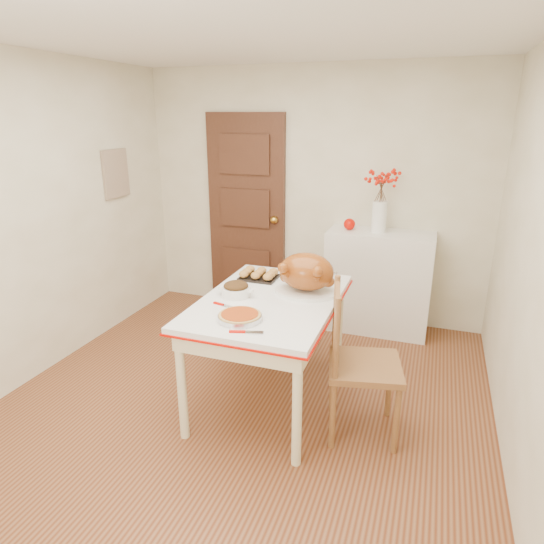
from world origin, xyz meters
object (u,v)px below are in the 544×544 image
at_px(sideboard, 378,282).
at_px(turkey_platter, 306,274).
at_px(kitchen_table, 270,350).
at_px(chair_oak, 365,363).
at_px(pumpkin_pie, 240,316).

xyz_separation_m(sideboard, turkey_platter, (-0.37, -1.32, 0.47)).
xyz_separation_m(kitchen_table, chair_oak, (0.71, -0.15, 0.11)).
bearing_deg(pumpkin_pie, sideboard, 71.72).
relative_size(sideboard, chair_oak, 0.95).
bearing_deg(turkey_platter, chair_oak, -54.37).
bearing_deg(sideboard, chair_oak, -85.47).
bearing_deg(kitchen_table, pumpkin_pie, -97.78).
bearing_deg(kitchen_table, sideboard, 69.10).
bearing_deg(kitchen_table, turkey_platter, 42.15).
xyz_separation_m(sideboard, chair_oak, (0.13, -1.65, 0.02)).
distance_m(sideboard, turkey_platter, 1.44).
xyz_separation_m(kitchen_table, turkey_platter, (0.21, 0.19, 0.55)).
xyz_separation_m(sideboard, kitchen_table, (-0.58, -1.51, -0.09)).
bearing_deg(pumpkin_pie, chair_oak, 18.56).
distance_m(kitchen_table, pumpkin_pie, 0.59).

